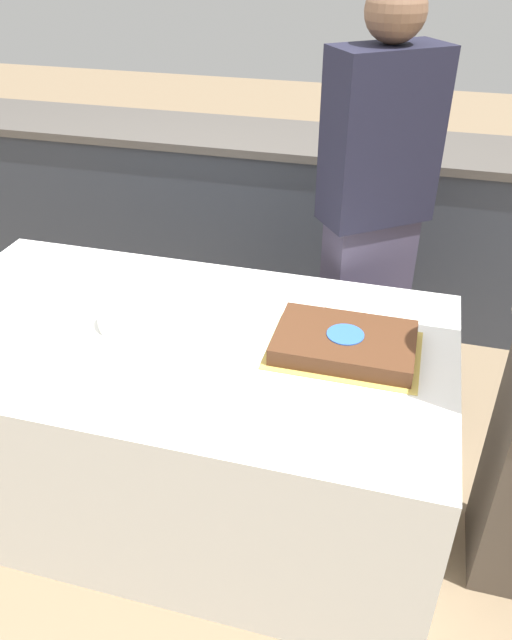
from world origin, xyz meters
name	(u,v)px	position (x,y,z in m)	size (l,w,h in m)	color
ground_plane	(189,489)	(0.00, 0.00, 0.00)	(14.00, 14.00, 0.00)	#7A664C
back_counter	(284,219)	(0.00, 1.56, 0.46)	(4.40, 0.58, 0.92)	#333842
dining_table	(183,418)	(0.00, 0.00, 0.36)	(1.78, 0.98, 0.73)	white
cake	(345,343)	(0.54, 0.05, 0.75)	(0.47, 0.32, 0.06)	gold
plate_stack	(128,317)	(-0.17, 0.01, 0.75)	(0.20, 0.20, 0.06)	white
side_plate_near_cake	(348,299)	(0.51, 0.36, 0.73)	(0.20, 0.20, 0.00)	white
person_cutting_cake	(373,219)	(0.54, 0.71, 0.89)	(0.44, 0.40, 1.71)	#383347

